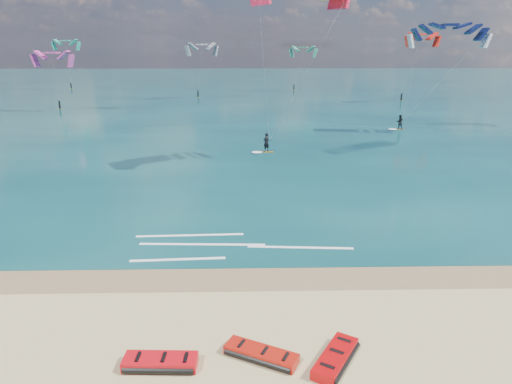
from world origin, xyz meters
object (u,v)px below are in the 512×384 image
packed_kite_mid (261,358)px  kitesurfer_far (426,69)px  packed_kite_right (335,363)px  kitesurfer_main (283,61)px  packed_kite_left (161,367)px

packed_kite_mid → kitesurfer_far: size_ratio=0.19×
packed_kite_mid → packed_kite_right: (2.56, -0.30, 0.00)m
packed_kite_right → kitesurfer_main: size_ratio=0.15×
packed_kite_left → packed_kite_right: size_ratio=1.01×
packed_kite_mid → packed_kite_right: bearing=19.7°
packed_kite_left → kitesurfer_far: kitesurfer_far is taller
packed_kite_left → kitesurfer_main: kitesurfer_main is taller
kitesurfer_far → packed_kite_mid: bearing=-132.8°
packed_kite_right → kitesurfer_far: bearing=8.1°
packed_kite_left → packed_kite_right: 6.01m
kitesurfer_far → packed_kite_left: bearing=-136.2°
packed_kite_left → packed_kite_right: bearing=3.1°
packed_kite_left → packed_kite_right: same height
packed_kite_right → kitesurfer_far: (18.85, 43.28, 7.75)m
packed_kite_mid → kitesurfer_main: bearing=110.6°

